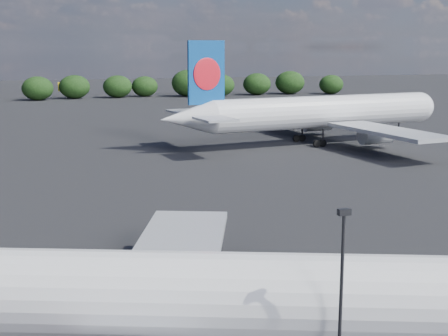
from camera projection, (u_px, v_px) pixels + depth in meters
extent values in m
plane|color=black|center=(20.00, 168.00, 88.39)|extent=(500.00, 500.00, 0.00)
cylinder|color=silver|center=(184.00, 297.00, 31.06)|extent=(34.22, 15.96, 4.57)
cube|color=#A0A3A8|center=(178.00, 249.00, 43.07)|extent=(11.73, 19.20, 0.50)
cylinder|color=red|center=(140.00, 290.00, 38.92)|extent=(5.13, 3.86, 2.47)
cube|color=#A0A3A8|center=(140.00, 280.00, 38.79)|extent=(1.98, 0.93, 1.10)
cylinder|color=black|center=(223.00, 333.00, 34.26)|extent=(0.33, 0.33, 2.28)
cylinder|color=silver|center=(324.00, 112.00, 109.87)|extent=(43.05, 11.40, 5.62)
sphere|color=silver|center=(418.00, 107.00, 118.54)|extent=(6.33, 6.33, 5.62)
cone|color=silver|center=(187.00, 119.00, 99.38)|extent=(9.67, 6.79, 5.62)
cube|color=#0C448D|center=(206.00, 73.00, 99.38)|extent=(6.20, 1.40, 10.11)
ellipsoid|color=red|center=(207.00, 74.00, 99.12)|extent=(4.70, 0.87, 5.17)
ellipsoid|color=red|center=(205.00, 74.00, 99.72)|extent=(4.70, 0.87, 5.17)
cube|color=#A0A3A8|center=(215.00, 119.00, 94.69)|extent=(5.93, 7.37, 0.34)
cube|color=#A0A3A8|center=(186.00, 112.00, 105.73)|extent=(5.93, 7.37, 0.34)
cube|color=#A0A3A8|center=(387.00, 131.00, 98.08)|extent=(10.31, 23.25, 0.62)
cube|color=#A0A3A8|center=(292.00, 113.00, 124.18)|extent=(10.31, 23.25, 0.62)
cylinder|color=#A0A3A8|center=(376.00, 135.00, 104.29)|extent=(5.98, 3.77, 3.03)
cube|color=#A0A3A8|center=(376.00, 130.00, 104.14)|extent=(2.49, 0.67, 1.35)
cylinder|color=#A0A3A8|center=(317.00, 123.00, 120.35)|extent=(5.98, 3.77, 3.03)
cube|color=#A0A3A8|center=(317.00, 119.00, 120.20)|extent=(2.49, 0.67, 1.35)
cylinder|color=black|center=(323.00, 137.00, 106.70)|extent=(0.35, 0.35, 2.81)
cylinder|color=black|center=(323.00, 143.00, 106.90)|extent=(1.29, 0.67, 1.24)
cylinder|color=black|center=(317.00, 144.00, 106.40)|extent=(1.29, 0.67, 1.24)
cylinder|color=black|center=(302.00, 132.00, 112.72)|extent=(0.35, 0.35, 2.81)
cylinder|color=black|center=(302.00, 138.00, 112.93)|extent=(1.29, 0.67, 1.24)
cylinder|color=black|center=(296.00, 138.00, 112.42)|extent=(1.29, 0.67, 1.24)
cylinder|color=black|center=(399.00, 129.00, 117.47)|extent=(0.30, 0.30, 2.81)
cylinder|color=black|center=(398.00, 135.00, 117.69)|extent=(1.06, 0.53, 1.01)
cylinder|color=black|center=(340.00, 321.00, 27.65)|extent=(0.16, 0.16, 9.71)
cube|color=black|center=(344.00, 212.00, 26.70)|extent=(0.55, 0.30, 0.28)
cube|color=gold|center=(66.00, 87.00, 205.78)|extent=(5.00, 0.30, 3.00)
cylinder|color=gray|center=(66.00, 95.00, 206.30)|extent=(0.30, 0.30, 2.50)
ellipsoid|color=black|center=(38.00, 88.00, 199.37)|extent=(9.95, 8.42, 7.66)
ellipsoid|color=black|center=(75.00, 87.00, 206.20)|extent=(10.13, 8.57, 7.79)
ellipsoid|color=black|center=(118.00, 87.00, 209.96)|extent=(9.77, 8.27, 7.51)
ellipsoid|color=black|center=(145.00, 86.00, 215.01)|extent=(9.09, 7.69, 6.99)
ellipsoid|color=black|center=(189.00, 83.00, 214.97)|extent=(12.05, 10.19, 9.27)
ellipsoid|color=black|center=(220.00, 85.00, 216.54)|extent=(9.94, 8.41, 7.65)
ellipsoid|color=black|center=(257.00, 84.00, 222.11)|extent=(10.08, 8.53, 7.75)
ellipsoid|color=black|center=(290.00, 83.00, 226.42)|extent=(10.83, 9.17, 8.33)
ellipsoid|color=black|center=(331.00, 84.00, 226.73)|extent=(9.01, 7.63, 6.93)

